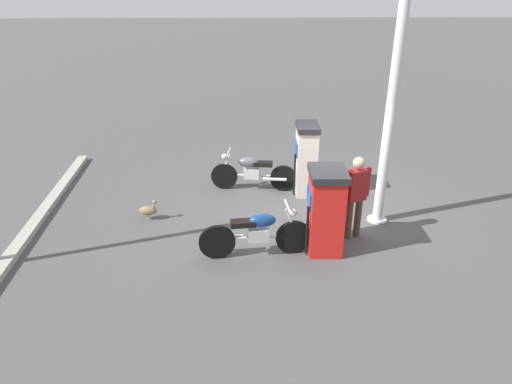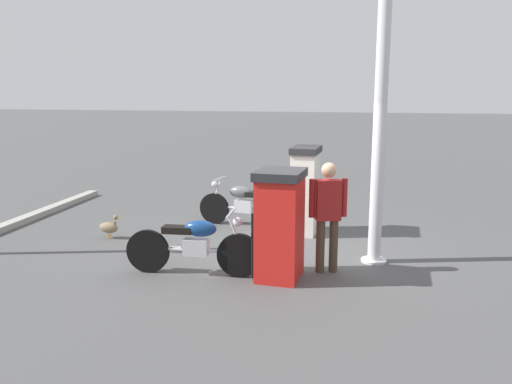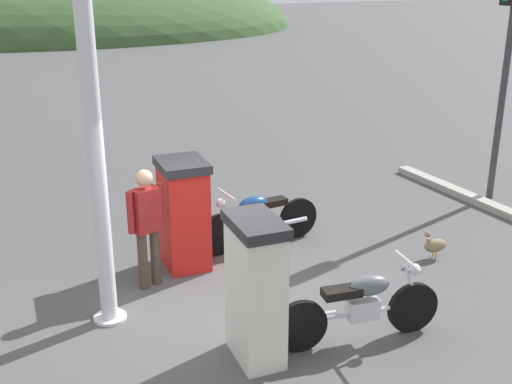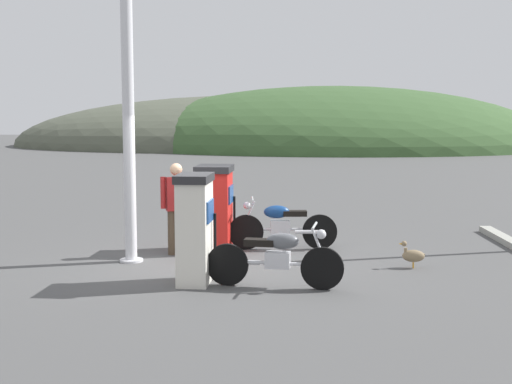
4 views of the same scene
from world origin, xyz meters
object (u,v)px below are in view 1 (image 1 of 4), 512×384
motorcycle_near_pump (252,172)px  attendant_person (356,193)px  fuel_pump_far (325,210)px  canopy_support_pole (390,118)px  fuel_pump_near (306,159)px  wandering_duck (148,210)px  motorcycle_far_pump (257,233)px

motorcycle_near_pump → attendant_person: (-1.86, 2.28, 0.49)m
fuel_pump_far → canopy_support_pole: size_ratio=0.35×
motorcycle_near_pump → canopy_support_pole: 3.48m
fuel_pump_near → motorcycle_near_pump: size_ratio=0.81×
motorcycle_near_pump → wandering_duck: size_ratio=4.50×
fuel_pump_near → motorcycle_far_pump: fuel_pump_near is taller
motorcycle_far_pump → wandering_duck: motorcycle_far_pump is taller
fuel_pump_near → wandering_duck: size_ratio=3.66×
motorcycle_near_pump → wandering_duck: motorcycle_near_pump is taller
attendant_person → wandering_duck: 4.21m
motorcycle_near_pump → motorcycle_far_pump: bearing=89.9°
motorcycle_far_pump → wandering_duck: size_ratio=4.49×
fuel_pump_far → canopy_support_pole: (-1.32, -1.06, 1.38)m
motorcycle_far_pump → wandering_duck: (2.20, -1.45, -0.25)m
fuel_pump_near → motorcycle_near_pump: 1.29m
canopy_support_pole → motorcycle_far_pump: bearing=25.7°
fuel_pump_far → motorcycle_near_pump: 2.98m
motorcycle_far_pump → wandering_duck: 2.64m
motorcycle_near_pump → motorcycle_far_pump: motorcycle_far_pump is taller
attendant_person → wandering_duck: bearing=-12.0°
motorcycle_far_pump → attendant_person: 2.01m
fuel_pump_near → fuel_pump_far: fuel_pump_near is taller
fuel_pump_far → motorcycle_near_pump: (1.22, -2.69, -0.34)m
wandering_duck → attendant_person: bearing=168.0°
motorcycle_far_pump → canopy_support_pole: (-2.55, -1.23, 1.72)m
fuel_pump_far → motorcycle_far_pump: bearing=7.8°
fuel_pump_near → motorcycle_near_pump: fuel_pump_near is taller
motorcycle_far_pump → canopy_support_pole: bearing=-154.3°
motorcycle_far_pump → fuel_pump_near: bearing=-114.7°
fuel_pump_near → canopy_support_pole: canopy_support_pole is taller
fuel_pump_near → canopy_support_pole: 2.38m
fuel_pump_near → attendant_person: fuel_pump_near is taller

